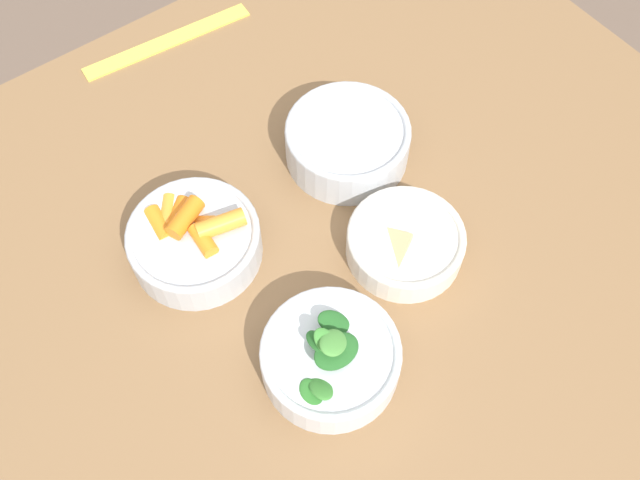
{
  "coord_description": "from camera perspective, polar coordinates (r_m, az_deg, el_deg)",
  "views": [
    {
      "loc": [
        -0.24,
        -0.38,
        1.53
      ],
      "look_at": [
        0.02,
        -0.02,
        0.77
      ],
      "focal_mm": 40.0,
      "sensor_mm": 36.0,
      "label": 1
    }
  ],
  "objects": [
    {
      "name": "ground_plane",
      "position": [
        1.6,
        -1.04,
        -14.11
      ],
      "size": [
        10.0,
        10.0,
        0.0
      ],
      "primitive_type": "plane",
      "color": "brown"
    },
    {
      "name": "dining_table",
      "position": [
        1.0,
        -1.63,
        -3.72
      ],
      "size": [
        1.24,
        0.98,
        0.74
      ],
      "color": "olive",
      "rests_on": "ground_plane"
    },
    {
      "name": "bowl_carrots",
      "position": [
        0.9,
        -10.02,
        0.05
      ],
      "size": [
        0.17,
        0.17,
        0.07
      ],
      "color": "silver",
      "rests_on": "dining_table"
    },
    {
      "name": "bowl_greens",
      "position": [
        0.81,
        0.85,
        -9.33
      ],
      "size": [
        0.16,
        0.16,
        0.09
      ],
      "color": "silver",
      "rests_on": "dining_table"
    },
    {
      "name": "bowl_beans_hotdog",
      "position": [
        0.97,
        2.21,
        7.79
      ],
      "size": [
        0.17,
        0.17,
        0.06
      ],
      "color": "silver",
      "rests_on": "dining_table"
    },
    {
      "name": "bowl_cookies",
      "position": [
        0.89,
        6.81,
        -0.21
      ],
      "size": [
        0.15,
        0.15,
        0.05
      ],
      "color": "silver",
      "rests_on": "dining_table"
    },
    {
      "name": "ruler",
      "position": [
        1.16,
        -12.08,
        15.28
      ],
      "size": [
        0.27,
        0.05,
        0.0
      ],
      "color": "#EADB4C",
      "rests_on": "dining_table"
    }
  ]
}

